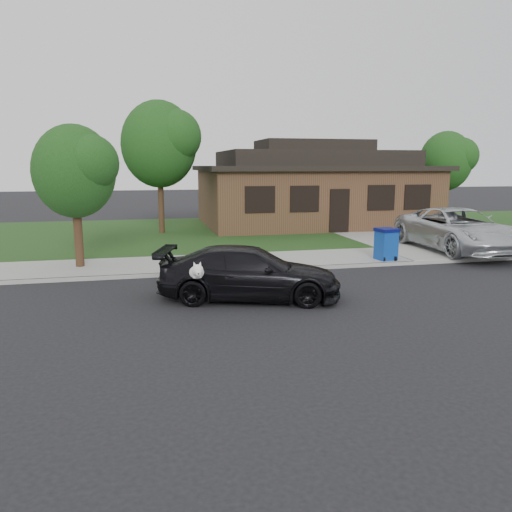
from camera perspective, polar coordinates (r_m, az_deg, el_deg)
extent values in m
plane|color=black|center=(13.51, 11.32, -4.50)|extent=(120.00, 120.00, 0.00)
cube|color=gray|center=(18.06, 4.85, -0.41)|extent=(60.00, 3.00, 0.12)
cube|color=gray|center=(16.66, 6.42, -1.34)|extent=(60.00, 0.12, 0.12)
cube|color=#193814|center=(25.69, -0.59, 2.84)|extent=(60.00, 13.00, 0.13)
cube|color=gray|center=(24.92, 14.54, 2.29)|extent=(4.50, 13.00, 0.14)
imported|color=black|center=(12.84, -0.77, -1.97)|extent=(5.01, 3.09, 1.36)
ellipsoid|color=white|center=(11.70, -6.80, -1.87)|extent=(0.34, 0.40, 0.30)
sphere|color=white|center=(11.46, -6.69, -1.62)|extent=(0.26, 0.26, 0.26)
cube|color=white|center=(11.35, -6.61, -1.97)|extent=(0.09, 0.12, 0.08)
sphere|color=black|center=(11.29, -6.58, -2.03)|extent=(0.04, 0.04, 0.04)
cone|color=white|center=(11.47, -7.06, -0.93)|extent=(0.11, 0.11, 0.14)
cone|color=white|center=(11.49, -6.40, -0.90)|extent=(0.11, 0.11, 0.14)
imported|color=silver|center=(20.91, 22.05, 2.83)|extent=(2.86, 5.95, 1.64)
cube|color=#0D3A93|center=(18.18, 14.64, 1.16)|extent=(0.70, 0.70, 1.00)
cube|color=#060A4D|center=(18.10, 14.72, 2.91)|extent=(0.76, 0.76, 0.11)
cylinder|color=black|center=(17.88, 14.40, -0.35)|extent=(0.08, 0.16, 0.16)
cylinder|color=black|center=(18.09, 15.65, -0.29)|extent=(0.08, 0.16, 0.16)
cube|color=#422B1C|center=(28.55, 6.45, 6.69)|extent=(12.00, 8.00, 3.00)
cube|color=black|center=(28.50, 6.51, 9.95)|extent=(12.60, 8.60, 0.25)
cube|color=black|center=(28.50, 6.54, 11.00)|extent=(10.00, 6.50, 0.80)
cube|color=black|center=(28.52, 6.57, 12.41)|extent=(6.00, 3.50, 0.60)
cube|color=black|center=(24.83, 9.51, 5.15)|extent=(1.00, 0.06, 2.10)
cube|color=black|center=(23.55, 0.46, 6.48)|extent=(1.30, 0.05, 1.10)
cube|color=black|center=(24.16, 5.57, 6.53)|extent=(1.30, 0.05, 1.10)
cube|color=black|center=(25.70, 14.12, 6.49)|extent=(1.30, 0.05, 1.10)
cube|color=black|center=(26.67, 17.98, 6.43)|extent=(1.30, 0.05, 1.10)
cylinder|color=#332114|center=(24.99, -10.78, 5.46)|extent=(0.28, 0.28, 2.48)
ellipsoid|color=#143811|center=(24.92, -11.02, 12.43)|extent=(3.60, 3.60, 4.14)
sphere|color=#26591E|center=(24.44, -9.27, 13.37)|extent=(2.52, 2.52, 2.52)
cylinder|color=#332114|center=(31.71, 20.58, 5.57)|extent=(0.28, 0.28, 2.03)
ellipsoid|color=#143811|center=(31.63, 20.87, 10.11)|extent=(3.00, 3.00, 3.45)
sphere|color=#26591E|center=(31.60, 22.28, 10.56)|extent=(2.10, 2.10, 2.10)
cylinder|color=#332114|center=(17.37, -19.61, 1.82)|extent=(0.28, 0.28, 1.80)
ellipsoid|color=#143811|center=(17.21, -20.06, 9.08)|extent=(2.60, 2.60, 2.99)
sphere|color=#26591E|center=(16.77, -18.49, 10.04)|extent=(1.82, 1.82, 1.82)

